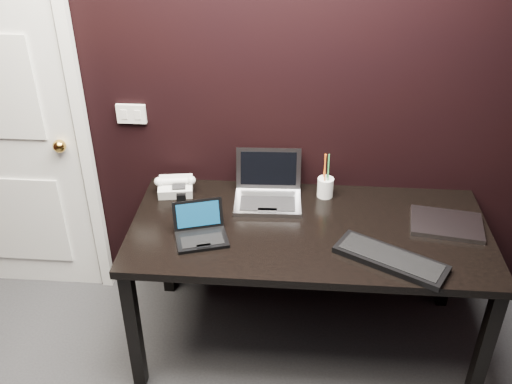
# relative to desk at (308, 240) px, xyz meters

# --- Properties ---
(wall_back) EXTENTS (4.00, 0.00, 4.00)m
(wall_back) POSITION_rel_desk_xyz_m (-0.30, 0.40, 0.64)
(wall_back) COLOR black
(wall_back) RESTS_ON ground
(wall_switch) EXTENTS (0.15, 0.02, 0.10)m
(wall_switch) POSITION_rel_desk_xyz_m (-0.92, 0.39, 0.46)
(wall_switch) COLOR silver
(wall_switch) RESTS_ON wall_back
(desk) EXTENTS (1.70, 0.80, 0.74)m
(desk) POSITION_rel_desk_xyz_m (0.00, 0.00, 0.00)
(desk) COLOR black
(desk) RESTS_ON ground
(netbook) EXTENTS (0.28, 0.27, 0.15)m
(netbook) POSITION_rel_desk_xyz_m (-0.50, -0.12, 0.11)
(netbook) COLOR black
(netbook) RESTS_ON desk
(silver_laptop) EXTENTS (0.34, 0.31, 0.23)m
(silver_laptop) POSITION_rel_desk_xyz_m (-0.21, 0.22, 0.12)
(silver_laptop) COLOR #9F9FA4
(silver_laptop) RESTS_ON desk
(ext_keyboard) EXTENTS (0.50, 0.38, 0.03)m
(ext_keyboard) POSITION_rel_desk_xyz_m (0.35, -0.24, 0.09)
(ext_keyboard) COLOR black
(ext_keyboard) RESTS_ON desk
(closed_laptop) EXTENTS (0.36, 0.29, 0.02)m
(closed_laptop) POSITION_rel_desk_xyz_m (0.65, 0.06, 0.09)
(closed_laptop) COLOR #96959B
(closed_laptop) RESTS_ON desk
(desk_phone) EXTENTS (0.22, 0.18, 0.10)m
(desk_phone) POSITION_rel_desk_xyz_m (-0.69, 0.26, 0.12)
(desk_phone) COLOR silver
(desk_phone) RESTS_ON desk
(mobile_phone) EXTENTS (0.06, 0.05, 0.10)m
(mobile_phone) POSITION_rel_desk_xyz_m (-0.63, 0.09, 0.11)
(mobile_phone) COLOR black
(mobile_phone) RESTS_ON desk
(pen_cup) EXTENTS (0.10, 0.10, 0.24)m
(pen_cup) POSITION_rel_desk_xyz_m (0.08, 0.29, 0.13)
(pen_cup) COLOR white
(pen_cup) RESTS_ON desk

